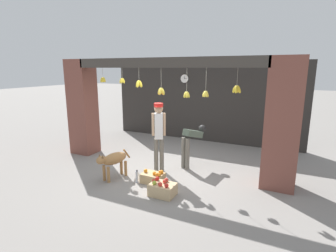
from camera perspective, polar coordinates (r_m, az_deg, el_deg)
name	(u,v)px	position (r m, az deg, el deg)	size (l,w,h in m)	color
ground_plane	(160,170)	(6.83, -1.79, -9.59)	(60.00, 60.00, 0.00)	gray
shop_back_wall	(202,102)	(9.39, 7.49, 5.31)	(6.85, 0.12, 2.82)	#2D2B28
shop_pillar_left	(83,107)	(8.31, -18.05, 3.87)	(0.70, 0.60, 2.82)	brown
shop_pillar_right	(283,125)	(6.01, 23.69, 0.29)	(0.70, 0.60, 2.82)	brown
storefront_awning	(162,64)	(6.44, -1.41, 13.28)	(4.95, 0.31, 0.95)	#3D3833
dog	(113,160)	(6.31, -11.86, -7.24)	(0.43, 0.97, 0.69)	#9E7042
shopkeeper	(159,131)	(6.46, -2.03, -1.18)	(0.32, 0.32, 1.74)	#6B665B
worker_stooping	(192,141)	(6.90, 5.14, -3.19)	(0.45, 0.79, 1.07)	#6B665B
fruit_crate_oranges	(153,177)	(6.11, -3.24, -11.12)	(0.50, 0.36, 0.30)	tan
fruit_crate_apples	(162,189)	(5.55, -1.22, -13.51)	(0.51, 0.39, 0.33)	tan
water_bottle	(137,177)	(6.15, -6.74, -10.88)	(0.07, 0.07, 0.30)	silver
wall_clock	(185,79)	(9.49, 3.61, 10.26)	(0.31, 0.03, 0.31)	black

